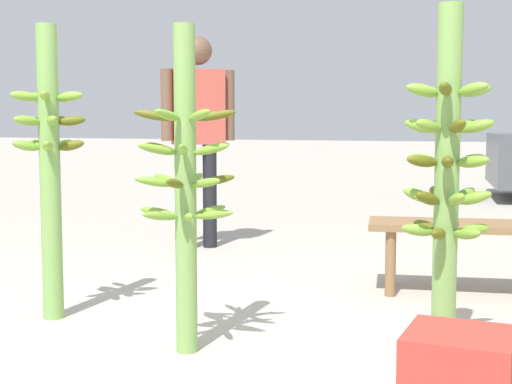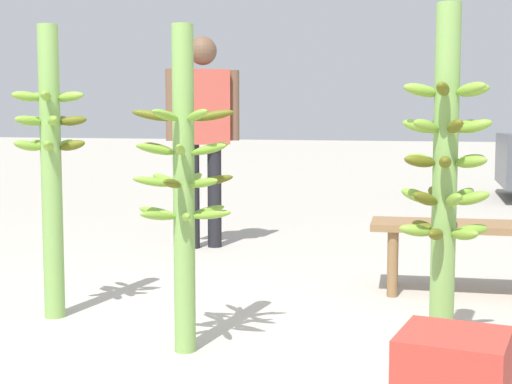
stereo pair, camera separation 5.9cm
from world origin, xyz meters
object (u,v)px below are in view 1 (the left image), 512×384
at_px(banana_stalk_center, 186,183).
at_px(vendor_person, 198,122).
at_px(market_bench, 494,234).
at_px(banana_stalk_right, 447,178).
at_px(banana_stalk_left, 50,162).
at_px(produce_crate, 459,383).

bearing_deg(banana_stalk_center, vendor_person, 117.14).
bearing_deg(market_bench, banana_stalk_right, -105.62).
distance_m(banana_stalk_left, vendor_person, 2.15).
bearing_deg(banana_stalk_center, banana_stalk_left, 167.32).
bearing_deg(banana_stalk_right, banana_stalk_center, -166.49).
bearing_deg(banana_stalk_left, produce_crate, -15.40).
height_order(banana_stalk_right, market_bench, banana_stalk_right).
relative_size(banana_stalk_left, produce_crate, 4.48).
height_order(banana_stalk_left, market_bench, banana_stalk_left).
height_order(banana_stalk_center, produce_crate, banana_stalk_center).
relative_size(banana_stalk_center, market_bench, 0.95).
bearing_deg(banana_stalk_right, banana_stalk_left, -178.47).
bearing_deg(produce_crate, banana_stalk_right, 103.37).
relative_size(banana_stalk_left, market_bench, 1.00).
bearing_deg(produce_crate, banana_stalk_left, 164.60).
distance_m(vendor_person, market_bench, 2.48).
bearing_deg(market_bench, banana_stalk_left, -157.54).
bearing_deg(produce_crate, vendor_person, 131.42).
xyz_separation_m(banana_stalk_right, produce_crate, (0.15, -0.62, -0.60)).
height_order(banana_stalk_left, produce_crate, banana_stalk_left).
bearing_deg(banana_stalk_center, banana_stalk_right, 13.51).
distance_m(banana_stalk_right, vendor_person, 3.05).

